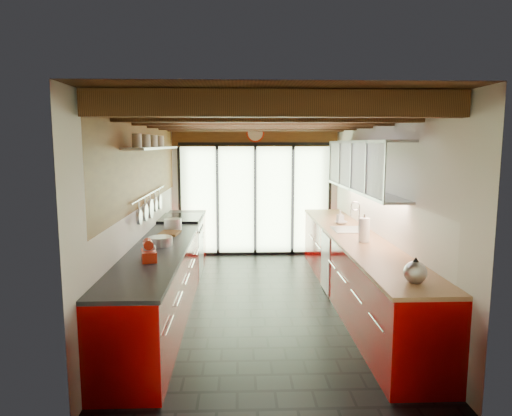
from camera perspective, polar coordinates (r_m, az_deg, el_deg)
The scene contains 18 objects.
ground at distance 6.39m, azimuth 0.75°, elevation -11.67°, with size 5.50×5.50×0.00m, color black.
room_shell at distance 6.04m, azimuth 0.78°, elevation 3.26°, with size 5.50×5.50×5.50m.
ceiling_beams at distance 6.40m, azimuth 0.63°, elevation 10.78°, with size 3.14×5.06×4.90m.
glass_door at distance 8.72m, azimuth -0.10°, elevation 4.78°, with size 2.95×0.10×2.90m.
left_counter at distance 6.32m, azimuth -10.97°, elevation -7.67°, with size 0.68×5.00×0.92m.
range_stove at distance 7.71m, azimuth -9.32°, elevation -4.69°, with size 0.66×0.90×0.97m.
right_counter at distance 6.44m, azimuth 12.25°, elevation -7.41°, with size 0.68×5.00×0.92m.
sink_assembly at distance 6.71m, azimuth 11.65°, elevation -2.39°, with size 0.45×0.52×0.43m.
upper_cabinets_right at distance 6.55m, azimuth 13.30°, elevation 5.15°, with size 0.34×3.00×3.00m.
left_wall_fixtures at distance 6.31m, azimuth -12.78°, elevation 5.02°, with size 0.28×2.60×0.96m.
stand_mixer at distance 5.00m, azimuth -13.25°, elevation -5.39°, with size 0.21×0.29×0.24m.
pot_large at distance 6.71m, azimuth -10.36°, elevation -2.02°, with size 0.25×0.25×0.16m, color silver.
pot_small at distance 5.70m, azimuth -11.85°, elevation -4.09°, with size 0.29×0.29×0.11m, color silver.
cutting_board at distance 6.40m, azimuth -10.77°, elevation -3.11°, with size 0.25×0.36×0.03m, color brown.
kettle at distance 4.36m, azimuth 19.29°, elevation -7.44°, with size 0.22×0.26×0.24m.
paper_towel at distance 5.92m, azimuth 13.37°, elevation -2.73°, with size 0.17×0.17×0.37m.
soap_bottle at distance 7.24m, azimuth 10.49°, elevation -1.11°, with size 0.09×0.09×0.20m, color silver.
bowl at distance 7.18m, azimuth 10.59°, elevation -1.82°, with size 0.19×0.19×0.05m, color silver.
Camera 1 is at (-0.30, -6.01, 2.16)m, focal length 32.00 mm.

